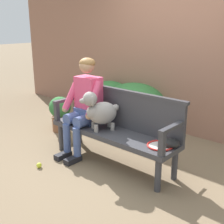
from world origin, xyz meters
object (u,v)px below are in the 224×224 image
Objects in this scene: dog_on_bench at (99,111)px; baseball_glove at (170,143)px; person_seated at (85,103)px; tennis_racket at (161,145)px; potted_plant at (60,112)px; tennis_ball at (39,165)px; garden_bench at (112,135)px.

dog_on_bench is 0.97m from baseball_glove.
tennis_racket is (1.19, 0.03, -0.27)m from person_seated.
dog_on_bench reaches higher than baseball_glove.
potted_plant is (-0.94, 0.32, -0.39)m from person_seated.
person_seated is 0.98m from tennis_ball.
dog_on_bench is 2.29× the size of baseball_glove.
dog_on_bench is (0.33, -0.06, -0.02)m from person_seated.
dog_on_bench is 0.89× the size of tennis_racket.
dog_on_bench is at bearing -173.75° from tennis_racket.
tennis_ball is at bearing -124.58° from dog_on_bench.
person_seated is 2.31× the size of tennis_racket.
garden_bench reaches higher than tennis_ball.
baseball_glove is (1.28, 0.07, -0.23)m from person_seated.
potted_plant is at bearing 172.36° from tennis_racket.
potted_plant is (-2.21, 0.24, -0.16)m from baseball_glove.
potted_plant is at bearing 167.68° from garden_bench.
tennis_racket is at bearing 6.25° from dog_on_bench.
tennis_ball is at bearing -98.67° from person_seated.
dog_on_bench is 0.87× the size of potted_plant.
tennis_racket is at bearing 29.54° from tennis_ball.
baseball_glove is at bearing 4.77° from garden_bench.
person_seated is 2.25× the size of potted_plant.
tennis_racket is 8.56× the size of tennis_ball.
garden_bench is 0.35m from dog_on_bench.
garden_bench is 3.15× the size of tennis_racket.
garden_bench is at bearing 178.34° from baseball_glove.
potted_plant is (-1.42, 0.31, -0.06)m from garden_bench.
person_seated is at bearing 169.57° from dog_on_bench.
baseball_glove reaches higher than tennis_racket.
dog_on_bench is at bearing -155.18° from garden_bench.
person_seated is 5.95× the size of baseball_glove.
garden_bench is at bearing 24.82° from dog_on_bench.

